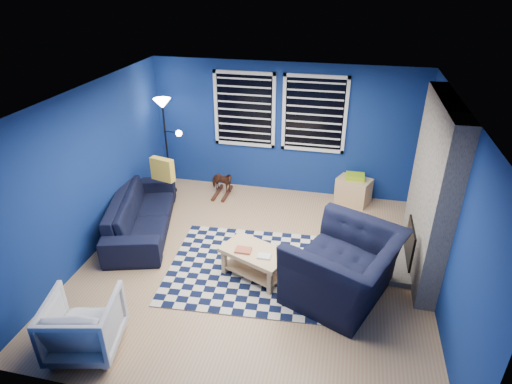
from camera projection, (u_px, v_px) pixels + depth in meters
floor at (255, 263)px, 6.43m from camera, size 5.00×5.00×0.00m
ceiling at (254, 99)px, 5.27m from camera, size 5.00×5.00×0.00m
wall_back at (284, 130)px, 8.01m from camera, size 5.00×0.00×5.00m
wall_left at (90, 173)px, 6.34m from camera, size 0.00×5.00×5.00m
wall_right at (448, 209)px, 5.37m from camera, size 0.00×5.00×5.00m
fireplace at (430, 194)px, 5.85m from camera, size 0.65×2.00×2.50m
window_left at (244, 110)px, 7.96m from camera, size 1.17×0.06×1.42m
window_right at (314, 114)px, 7.71m from camera, size 1.17×0.06×1.42m
tv at (426, 142)px, 7.04m from camera, size 0.07×1.00×0.58m
rug at (255, 268)px, 6.31m from camera, size 2.64×2.17×0.02m
sofa at (142, 213)px, 7.11m from camera, size 2.39×1.46×0.65m
armchair_big at (344, 267)px, 5.60m from camera, size 1.80×1.70×0.92m
armchair_bent at (84, 324)px, 4.84m from camera, size 0.92×0.93×0.72m
rocking_horse at (222, 182)px, 8.25m from camera, size 0.36×0.55×0.43m
coffee_table at (255, 258)px, 6.02m from camera, size 1.07×0.86×0.46m
cabinet at (353, 190)px, 7.99m from camera, size 0.70×0.59×0.58m
floor_lamp at (165, 117)px, 7.81m from camera, size 0.51×0.31×1.87m
throw_pillow at (163, 169)px, 7.38m from camera, size 0.44×0.23×0.40m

